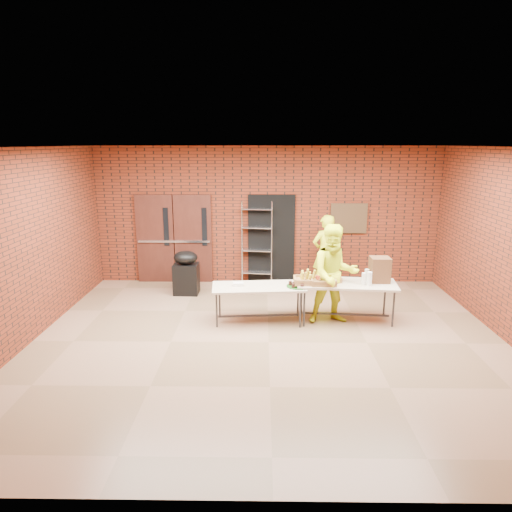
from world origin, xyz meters
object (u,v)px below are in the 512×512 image
(table_right, at_px, (347,286))
(volunteer_woman, at_px, (325,253))
(wire_rack, at_px, (257,243))
(covered_grill, at_px, (186,272))
(coffee_dispenser, at_px, (380,270))
(volunteer_man, at_px, (334,274))
(table_left, at_px, (259,289))

(table_right, distance_m, volunteer_woman, 1.88)
(wire_rack, relative_size, covered_grill, 2.00)
(coffee_dispenser, relative_size, covered_grill, 0.48)
(coffee_dispenser, relative_size, volunteer_woman, 0.27)
(volunteer_woman, relative_size, volunteer_man, 0.93)
(wire_rack, bearing_deg, covered_grill, -146.33)
(coffee_dispenser, bearing_deg, table_left, -176.35)
(covered_grill, bearing_deg, volunteer_woman, 7.71)
(table_right, bearing_deg, wire_rack, 131.21)
(wire_rack, height_order, volunteer_woman, wire_rack)
(covered_grill, bearing_deg, table_right, -23.63)
(table_left, relative_size, volunteer_woman, 1.02)
(volunteer_man, bearing_deg, volunteer_woman, 80.52)
(table_left, distance_m, table_right, 1.64)
(table_left, height_order, volunteer_woman, volunteer_woman)
(table_left, distance_m, volunteer_woman, 2.45)
(wire_rack, distance_m, covered_grill, 1.80)
(covered_grill, relative_size, volunteer_man, 0.53)
(coffee_dispenser, height_order, covered_grill, coffee_dispenser)
(table_right, xyz_separation_m, volunteer_man, (-0.25, -0.07, 0.24))
(covered_grill, distance_m, volunteer_man, 3.43)
(table_left, xyz_separation_m, covered_grill, (-1.61, 1.61, -0.15))
(wire_rack, relative_size, table_left, 1.11)
(wire_rack, bearing_deg, table_left, -81.65)
(coffee_dispenser, distance_m, covered_grill, 4.15)
(wire_rack, relative_size, volunteer_woman, 1.13)
(covered_grill, bearing_deg, table_left, -43.31)
(wire_rack, relative_size, table_right, 1.04)
(coffee_dispenser, xyz_separation_m, covered_grill, (-3.86, 1.47, -0.49))
(table_left, xyz_separation_m, volunteer_woman, (1.48, 1.94, 0.22))
(coffee_dispenser, bearing_deg, covered_grill, 159.19)
(volunteer_woman, distance_m, volunteer_man, 1.94)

